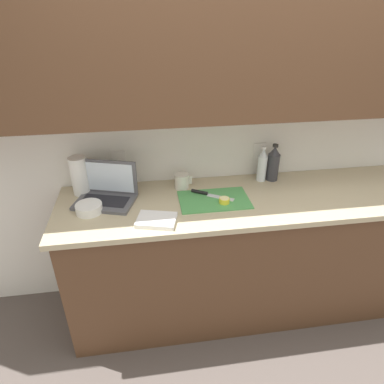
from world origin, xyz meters
TOP-DOWN VIEW (x-y plane):
  - ground_plane at (0.00, 0.00)m, footprint 12.00×12.00m
  - wall_back at (-0.00, 0.25)m, footprint 5.20×0.38m
  - counter_unit at (0.02, 0.00)m, footprint 2.39×0.65m
  - laptop at (-0.87, 0.10)m, footprint 0.41×0.33m
  - cutting_board at (-0.21, 0.00)m, footprint 0.44×0.28m
  - knife at (-0.25, 0.07)m, footprint 0.26×0.17m
  - lemon_half_cut at (-0.15, -0.05)m, footprint 0.06×0.06m
  - bottle_green_soda at (0.25, 0.23)m, footprint 0.08×0.08m
  - bottle_oil_tall at (0.17, 0.23)m, footprint 0.06×0.06m
  - measuring_cup at (-0.39, 0.20)m, footprint 0.12×0.10m
  - bowl_white at (-0.97, -0.02)m, footprint 0.16×0.16m
  - paper_towel_roll at (-1.04, 0.22)m, footprint 0.11×0.11m
  - dish_towel at (-0.58, -0.19)m, footprint 0.25×0.21m

SIDE VIEW (x-z plane):
  - ground_plane at x=0.00m, z-range 0.00..0.00m
  - counter_unit at x=0.02m, z-range 0.01..0.95m
  - cutting_board at x=-0.21m, z-range 0.94..0.95m
  - dish_towel at x=-0.58m, z-range 0.94..0.96m
  - knife at x=-0.25m, z-range 0.94..0.97m
  - lemon_half_cut at x=-0.15m, z-range 0.95..0.98m
  - bowl_white at x=-0.97m, z-range 0.94..0.99m
  - measuring_cup at x=-0.39m, z-range 0.94..1.04m
  - laptop at x=-0.87m, z-range 0.87..1.12m
  - bottle_oil_tall at x=0.17m, z-range 0.93..1.18m
  - bottle_green_soda at x=0.25m, z-range 0.93..1.19m
  - paper_towel_roll at x=-1.04m, z-range 0.94..1.19m
  - wall_back at x=0.00m, z-range 0.26..2.86m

